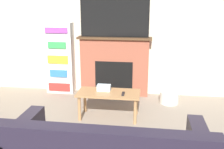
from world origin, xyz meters
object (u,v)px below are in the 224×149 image
object	(u,v)px
coffee_table	(109,96)
bookshelf	(60,58)
tv	(114,17)
fireplace	(115,66)
storage_basket	(169,97)

from	to	relation	value
coffee_table	bookshelf	size ratio (longest dim) A/B	0.69
tv	bookshelf	distance (m)	1.41
fireplace	coffee_table	xyz separation A→B (m)	(0.06, -1.16, -0.22)
coffee_table	bookshelf	distance (m)	1.68
bookshelf	storage_basket	bearing A→B (deg)	-8.53
coffee_table	bookshelf	world-z (taller)	bookshelf
fireplace	storage_basket	size ratio (longest dim) A/B	4.15
fireplace	coffee_table	world-z (taller)	fireplace
tv	coffee_table	world-z (taller)	tv
fireplace	tv	xyz separation A→B (m)	(0.00, -0.02, 0.97)
fireplace	coffee_table	size ratio (longest dim) A/B	1.45
tv	bookshelf	world-z (taller)	tv
bookshelf	fireplace	bearing A→B (deg)	1.16
tv	coffee_table	bearing A→B (deg)	-87.07
coffee_table	storage_basket	distance (m)	1.33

